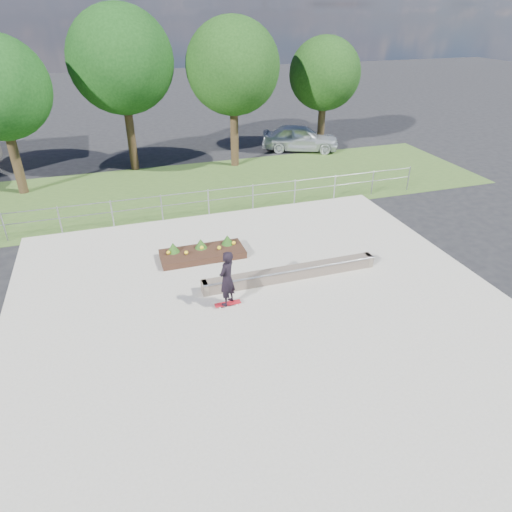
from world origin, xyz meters
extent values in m
plane|color=black|center=(0.00, 0.00, 0.00)|extent=(120.00, 120.00, 0.00)
cube|color=#344F1F|center=(0.00, 11.00, 0.01)|extent=(30.00, 8.00, 0.02)
cube|color=#A29D90|center=(0.00, 0.00, 0.03)|extent=(15.00, 15.00, 0.06)
cylinder|color=gray|center=(-8.00, 7.50, 0.60)|extent=(0.06, 0.06, 1.20)
cylinder|color=gray|center=(-6.00, 7.50, 0.60)|extent=(0.06, 0.06, 1.20)
cylinder|color=#909498|center=(-4.00, 7.50, 0.60)|extent=(0.06, 0.06, 1.20)
cylinder|color=gray|center=(-2.00, 7.50, 0.60)|extent=(0.06, 0.06, 1.20)
cylinder|color=gray|center=(0.00, 7.50, 0.60)|extent=(0.06, 0.06, 1.20)
cylinder|color=gray|center=(2.00, 7.50, 0.60)|extent=(0.06, 0.06, 1.20)
cylinder|color=gray|center=(4.00, 7.50, 0.60)|extent=(0.06, 0.06, 1.20)
cylinder|color=#9C9EA4|center=(6.00, 7.50, 0.60)|extent=(0.06, 0.06, 1.20)
cylinder|color=gray|center=(8.00, 7.50, 0.60)|extent=(0.06, 0.06, 1.20)
cylinder|color=#9A9CA2|center=(10.00, 7.50, 0.60)|extent=(0.06, 0.06, 1.20)
cylinder|color=#969A9F|center=(0.00, 7.50, 1.15)|extent=(20.00, 0.04, 0.04)
cylinder|color=gray|center=(0.00, 7.50, 0.70)|extent=(20.00, 0.04, 0.04)
cylinder|color=#302213|center=(-8.00, 13.00, 1.46)|extent=(0.44, 0.44, 2.93)
cylinder|color=#302013|center=(-2.50, 15.00, 1.69)|extent=(0.44, 0.44, 3.38)
sphere|color=black|center=(-2.50, 15.00, 5.62)|extent=(5.25, 5.25, 5.25)
cylinder|color=#312113|center=(3.00, 14.00, 1.57)|extent=(0.44, 0.44, 3.15)
sphere|color=black|center=(3.00, 14.00, 5.25)|extent=(4.90, 4.90, 4.90)
cylinder|color=#2F2112|center=(9.00, 15.50, 1.35)|extent=(0.44, 0.44, 2.70)
sphere|color=black|center=(9.00, 15.50, 4.50)|extent=(4.20, 4.20, 4.20)
cube|color=brown|center=(1.40, 1.47, 0.26)|extent=(6.00, 0.40, 0.40)
cylinder|color=gray|center=(1.40, 1.27, 0.46)|extent=(6.00, 0.06, 0.06)
cube|color=#685D4D|center=(-1.50, 1.47, 0.26)|extent=(0.15, 0.42, 0.40)
cube|color=brown|center=(4.30, 1.47, 0.26)|extent=(0.15, 0.42, 0.40)
cube|color=black|center=(-1.08, 3.82, 0.18)|extent=(3.00, 1.20, 0.25)
sphere|color=gold|center=(-2.28, 3.92, 0.39)|extent=(0.14, 0.14, 0.14)
sphere|color=yellow|center=(-1.68, 3.72, 0.39)|extent=(0.14, 0.14, 0.14)
sphere|color=yellow|center=(-1.08, 3.92, 0.39)|extent=(0.14, 0.14, 0.14)
sphere|color=yellow|center=(-0.48, 3.72, 0.39)|extent=(0.14, 0.14, 0.14)
sphere|color=yellow|center=(0.12, 3.92, 0.39)|extent=(0.14, 0.14, 0.14)
cone|color=#1F4814|center=(-2.08, 4.07, 0.49)|extent=(0.44, 0.44, 0.36)
cone|color=#204814|center=(-1.08, 4.07, 0.49)|extent=(0.44, 0.44, 0.36)
cone|color=#1A4213|center=(-0.08, 4.07, 0.49)|extent=(0.44, 0.44, 0.36)
cylinder|color=silver|center=(-1.25, 0.51, 0.09)|extent=(0.05, 0.03, 0.05)
cylinder|color=white|center=(-1.25, 0.69, 0.09)|extent=(0.05, 0.03, 0.05)
cylinder|color=silver|center=(-0.73, 0.51, 0.09)|extent=(0.05, 0.03, 0.05)
cylinder|color=silver|center=(-0.73, 0.69, 0.09)|extent=(0.05, 0.03, 0.05)
cylinder|color=#9B9BA0|center=(-1.25, 0.60, 0.11)|extent=(0.02, 0.18, 0.02)
cylinder|color=#A8A9AE|center=(-0.73, 0.60, 0.11)|extent=(0.02, 0.18, 0.02)
cube|color=#A2131D|center=(-0.99, 0.60, 0.13)|extent=(0.80, 0.21, 0.02)
imported|color=black|center=(-0.99, 0.60, 1.02)|extent=(0.76, 0.75, 1.76)
imported|color=silver|center=(7.70, 15.64, 0.80)|extent=(5.08, 3.60, 1.60)
camera|label=1|loc=(-3.70, -10.50, 8.08)|focal=32.00mm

